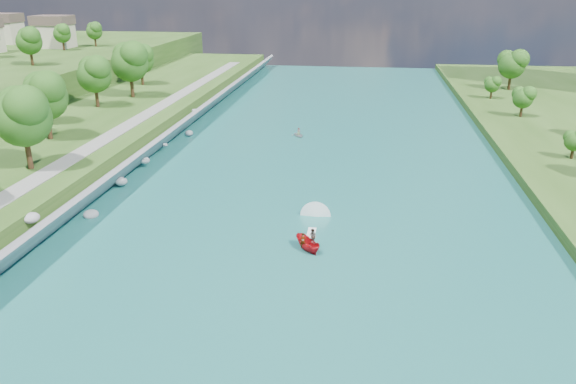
# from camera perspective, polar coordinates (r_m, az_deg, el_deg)

# --- Properties ---
(ground) EXTENTS (260.00, 260.00, 0.00)m
(ground) POSITION_cam_1_polar(r_m,az_deg,el_deg) (51.77, -0.27, -9.40)
(ground) COLOR #2D5119
(ground) RESTS_ON ground
(river_water) EXTENTS (55.00, 240.00, 0.10)m
(river_water) POSITION_cam_1_polar(r_m,az_deg,el_deg) (69.66, 2.10, -1.19)
(river_water) COLOR #185C51
(river_water) RESTS_ON ground
(ridge_west) EXTENTS (60.00, 120.00, 9.00)m
(ridge_west) POSITION_cam_1_polar(r_m,az_deg,el_deg) (166.74, -24.84, 11.39)
(ridge_west) COLOR #2D5119
(ridge_west) RESTS_ON ground
(riprap_bank) EXTENTS (4.72, 236.00, 4.08)m
(riprap_bank) POSITION_cam_1_polar(r_m,az_deg,el_deg) (74.99, -18.03, 0.81)
(riprap_bank) COLOR slate
(riprap_bank) RESTS_ON ground
(riverside_path) EXTENTS (3.00, 200.00, 0.10)m
(riverside_path) POSITION_cam_1_polar(r_m,az_deg,el_deg) (78.50, -22.20, 2.51)
(riverside_path) COLOR gray
(riverside_path) RESTS_ON berm_west
(ridge_houses) EXTENTS (29.50, 29.50, 8.40)m
(ridge_houses) POSITION_cam_1_polar(r_m,az_deg,el_deg) (173.37, -26.18, 14.43)
(ridge_houses) COLOR beige
(ridge_houses) RESTS_ON ridge_west
(trees_ridge) EXTENTS (22.23, 42.66, 9.48)m
(trees_ridge) POSITION_cam_1_polar(r_m,az_deg,el_deg) (151.11, -24.10, 14.15)
(trees_ridge) COLOR #305416
(trees_ridge) RESTS_ON ridge_west
(motorboat) EXTENTS (3.60, 18.68, 2.11)m
(motorboat) POSITION_cam_1_polar(r_m,az_deg,el_deg) (59.30, 2.20, -4.54)
(motorboat) COLOR red
(motorboat) RESTS_ON river_water
(raft) EXTENTS (3.05, 3.40, 1.52)m
(raft) POSITION_cam_1_polar(r_m,az_deg,el_deg) (100.08, 1.09, 5.87)
(raft) COLOR #92969A
(raft) RESTS_ON river_water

